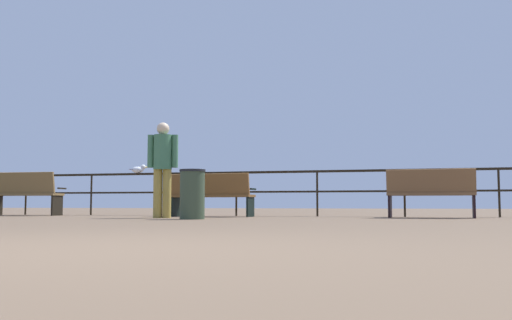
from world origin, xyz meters
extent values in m
plane|color=brown|center=(0.00, 0.00, 0.00)|extent=(60.00, 60.00, 0.00)
cube|color=black|center=(0.00, 9.00, 0.95)|extent=(21.55, 0.05, 0.05)
cube|color=black|center=(0.00, 9.00, 0.52)|extent=(21.55, 0.04, 0.04)
cylinder|color=black|center=(-7.18, 9.00, 0.48)|extent=(0.04, 0.04, 0.95)
cylinder|color=black|center=(-5.39, 9.00, 0.48)|extent=(0.04, 0.04, 0.95)
cylinder|color=black|center=(-3.59, 9.00, 0.48)|extent=(0.04, 0.04, 0.95)
cylinder|color=black|center=(-1.80, 9.00, 0.48)|extent=(0.04, 0.04, 0.95)
cylinder|color=black|center=(0.00, 9.00, 0.48)|extent=(0.04, 0.04, 0.95)
cylinder|color=black|center=(1.80, 9.00, 0.48)|extent=(0.04, 0.04, 0.95)
cylinder|color=black|center=(3.59, 9.00, 0.48)|extent=(0.04, 0.04, 0.95)
cube|color=brown|center=(-6.57, 8.20, 0.48)|extent=(1.66, 0.54, 0.05)
cube|color=brown|center=(-6.56, 7.99, 0.73)|extent=(1.65, 0.21, 0.50)
cube|color=black|center=(-5.79, 8.23, 0.24)|extent=(0.06, 0.42, 0.48)
cube|color=black|center=(-5.79, 8.42, 0.62)|extent=(0.05, 0.33, 0.04)
cube|color=black|center=(-7.35, 8.35, 0.62)|extent=(0.05, 0.33, 0.04)
cube|color=brown|center=(-2.08, 8.20, 0.43)|extent=(1.79, 0.57, 0.05)
cube|color=brown|center=(-2.10, 8.01, 0.65)|extent=(1.77, 0.27, 0.46)
cube|color=black|center=(-1.24, 8.13, 0.21)|extent=(0.07, 0.39, 0.43)
cube|color=black|center=(-1.23, 8.29, 0.57)|extent=(0.06, 0.30, 0.04)
cube|color=black|center=(-2.92, 8.27, 0.21)|extent=(0.07, 0.39, 0.43)
cube|color=black|center=(-2.91, 8.43, 0.57)|extent=(0.06, 0.30, 0.04)
cube|color=brown|center=(2.27, 8.20, 0.45)|extent=(1.62, 0.59, 0.05)
cube|color=brown|center=(2.26, 7.98, 0.68)|extent=(1.59, 0.23, 0.46)
cube|color=black|center=(3.02, 8.15, 0.22)|extent=(0.07, 0.44, 0.45)
cube|color=black|center=(3.03, 8.34, 0.59)|extent=(0.06, 0.34, 0.04)
cube|color=black|center=(1.52, 8.25, 0.22)|extent=(0.07, 0.44, 0.45)
cube|color=black|center=(1.53, 8.44, 0.59)|extent=(0.06, 0.34, 0.04)
cylinder|color=#A48C3C|center=(-2.51, 6.86, 0.45)|extent=(0.16, 0.16, 0.91)
cylinder|color=#A48C3C|center=(-2.68, 6.82, 0.45)|extent=(0.16, 0.16, 0.91)
cylinder|color=#40744F|center=(-2.60, 6.84, 1.23)|extent=(0.34, 0.34, 0.65)
cylinder|color=#40744F|center=(-2.37, 6.89, 1.25)|extent=(0.12, 0.12, 0.62)
cylinder|color=#40744F|center=(-2.82, 6.78, 1.25)|extent=(0.12, 0.12, 0.62)
sphere|color=beige|center=(-2.60, 6.84, 1.68)|extent=(0.24, 0.24, 0.24)
ellipsoid|color=silver|center=(-4.19, 9.00, 1.05)|extent=(0.31, 0.28, 0.15)
ellipsoid|color=gray|center=(-4.19, 9.00, 1.07)|extent=(0.27, 0.24, 0.05)
sphere|color=silver|center=(-4.09, 9.06, 1.12)|extent=(0.12, 0.12, 0.12)
cone|color=yellow|center=(-4.03, 9.11, 1.12)|extent=(0.07, 0.07, 0.05)
cube|color=gray|center=(-4.31, 8.91, 1.06)|extent=(0.12, 0.11, 0.02)
cylinder|color=#34442F|center=(-1.75, 6.19, 0.41)|extent=(0.43, 0.43, 0.82)
cylinder|color=black|center=(-1.75, 6.19, 0.84)|extent=(0.45, 0.45, 0.04)
camera|label=1|loc=(1.74, -2.81, 0.26)|focal=39.13mm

